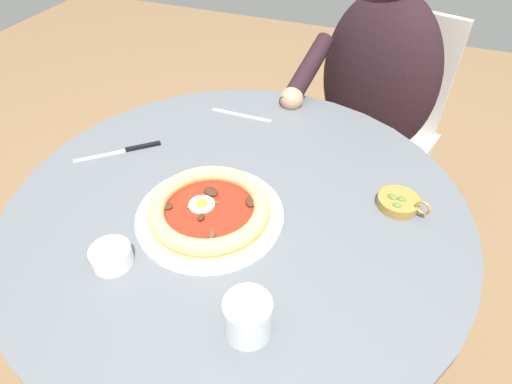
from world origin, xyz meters
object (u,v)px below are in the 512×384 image
(pizza_on_plate, at_px, (210,210))
(fork_utensil, at_px, (241,115))
(steak_knife, at_px, (131,149))
(cafe_chair_diner, at_px, (384,115))
(water_glass, at_px, (248,319))
(olive_pan, at_px, (399,202))
(diner_person, at_px, (367,131))
(dining_table, at_px, (239,244))
(ramekin_capers, at_px, (111,256))

(pizza_on_plate, height_order, fork_utensil, pizza_on_plate)
(steak_knife, height_order, cafe_chair_diner, cafe_chair_diner)
(water_glass, height_order, cafe_chair_diner, cafe_chair_diner)
(olive_pan, relative_size, fork_utensil, 0.62)
(water_glass, distance_m, diner_person, 1.01)
(dining_table, bearing_deg, cafe_chair_diner, 74.13)
(fork_utensil, bearing_deg, cafe_chair_diner, 53.87)
(water_glass, bearing_deg, steak_knife, 142.45)
(pizza_on_plate, bearing_deg, cafe_chair_diner, 73.07)
(ramekin_capers, xyz_separation_m, fork_utensil, (0.03, 0.58, -0.02))
(steak_knife, relative_size, cafe_chair_diner, 0.19)
(steak_knife, distance_m, ramekin_capers, 0.37)
(ramekin_capers, distance_m, olive_pan, 0.61)
(pizza_on_plate, xyz_separation_m, ramekin_capers, (-0.12, -0.18, -0.00))
(olive_pan, bearing_deg, fork_utensil, 154.65)
(dining_table, xyz_separation_m, pizza_on_plate, (-0.04, -0.06, 0.16))
(olive_pan, height_order, diner_person, diner_person)
(fork_utensil, bearing_deg, water_glass, -66.39)
(steak_knife, bearing_deg, fork_utensil, 51.81)
(dining_table, xyz_separation_m, ramekin_capers, (-0.16, -0.24, 0.16))
(ramekin_capers, distance_m, diner_person, 1.03)
(pizza_on_plate, relative_size, steak_knife, 1.85)
(dining_table, relative_size, olive_pan, 9.13)
(cafe_chair_diner, bearing_deg, water_glass, -95.07)
(olive_pan, height_order, cafe_chair_diner, cafe_chair_diner)
(dining_table, distance_m, pizza_on_plate, 0.18)
(pizza_on_plate, distance_m, diner_person, 0.83)
(steak_knife, relative_size, diner_person, 0.14)
(fork_utensil, bearing_deg, olive_pan, -25.35)
(diner_person, bearing_deg, olive_pan, -76.87)
(water_glass, relative_size, ramekin_capers, 1.02)
(steak_knife, bearing_deg, water_glass, -37.55)
(fork_utensil, bearing_deg, diner_person, 48.20)
(fork_utensil, xyz_separation_m, diner_person, (0.33, 0.37, -0.20))
(pizza_on_plate, relative_size, ramekin_capers, 4.02)
(dining_table, height_order, water_glass, water_glass)
(pizza_on_plate, height_order, cafe_chair_diner, cafe_chair_diner)
(steak_knife, bearing_deg, cafe_chair_diner, 53.17)
(ramekin_capers, height_order, fork_utensil, ramekin_capers)
(pizza_on_plate, distance_m, olive_pan, 0.41)
(cafe_chair_diner, bearing_deg, fork_utensil, -126.13)
(water_glass, distance_m, fork_utensil, 0.67)
(water_glass, relative_size, olive_pan, 0.71)
(water_glass, xyz_separation_m, steak_knife, (-0.47, 0.36, -0.03))
(steak_knife, bearing_deg, dining_table, -13.67)
(pizza_on_plate, bearing_deg, fork_utensil, 103.24)
(olive_pan, xyz_separation_m, cafe_chair_diner, (-0.10, 0.73, -0.22))
(steak_knife, relative_size, olive_pan, 1.52)
(pizza_on_plate, height_order, steak_knife, pizza_on_plate)
(water_glass, xyz_separation_m, ramekin_capers, (-0.30, 0.04, -0.01))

